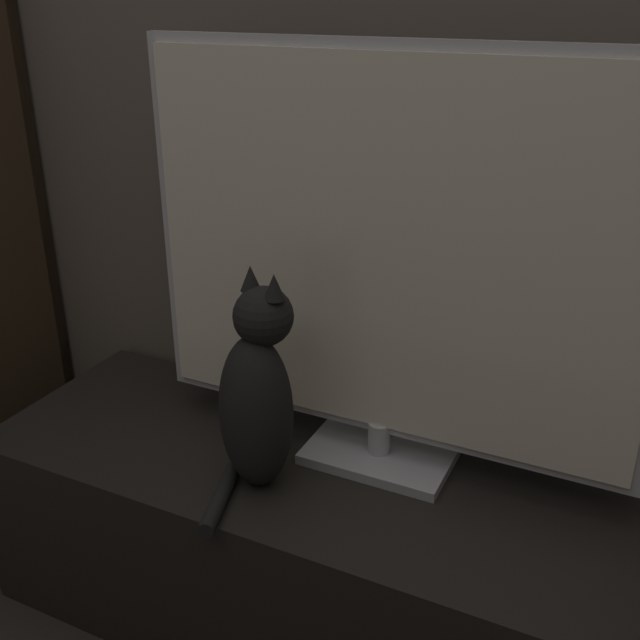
% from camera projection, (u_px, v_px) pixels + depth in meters
% --- Properties ---
extents(tv_stand, '(1.29, 0.48, 0.40)m').
position_uv_depth(tv_stand, '(305.00, 544.00, 1.54)').
color(tv_stand, black).
rests_on(tv_stand, ground_plane).
extents(tv, '(0.94, 0.17, 0.77)m').
position_uv_depth(tv, '(386.00, 265.00, 1.30)').
color(tv, '#B7B7BC').
rests_on(tv, tv_stand).
extents(cat, '(0.17, 0.27, 0.42)m').
position_uv_depth(cat, '(258.00, 397.00, 1.33)').
color(cat, black).
rests_on(cat, tv_stand).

